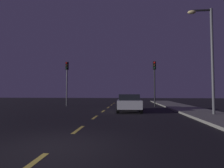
{
  "coord_description": "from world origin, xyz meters",
  "views": [
    {
      "loc": [
        2.13,
        -4.96,
        1.58
      ],
      "look_at": [
        0.46,
        13.36,
        2.46
      ],
      "focal_mm": 28.74,
      "sensor_mm": 36.0,
      "label": 1
    }
  ],
  "objects_px": {
    "traffic_signal_right": "(155,75)",
    "street_lamp_right": "(209,51)",
    "traffic_signal_left": "(67,75)",
    "car_stopped_ahead": "(129,102)"
  },
  "relations": [
    {
      "from": "traffic_signal_left",
      "to": "street_lamp_right",
      "type": "bearing_deg",
      "value": -31.28
    },
    {
      "from": "car_stopped_ahead",
      "to": "street_lamp_right",
      "type": "distance_m",
      "value": 7.01
    },
    {
      "from": "traffic_signal_left",
      "to": "traffic_signal_right",
      "type": "bearing_deg",
      "value": -0.0
    },
    {
      "from": "traffic_signal_left",
      "to": "car_stopped_ahead",
      "type": "height_order",
      "value": "traffic_signal_left"
    },
    {
      "from": "traffic_signal_right",
      "to": "car_stopped_ahead",
      "type": "xyz_separation_m",
      "value": [
        -2.87,
        -4.98,
        -2.78
      ]
    },
    {
      "from": "car_stopped_ahead",
      "to": "traffic_signal_right",
      "type": "bearing_deg",
      "value": 60.08
    },
    {
      "from": "traffic_signal_left",
      "to": "car_stopped_ahead",
      "type": "bearing_deg",
      "value": -34.85
    },
    {
      "from": "traffic_signal_right",
      "to": "car_stopped_ahead",
      "type": "distance_m",
      "value": 6.39
    },
    {
      "from": "traffic_signal_right",
      "to": "street_lamp_right",
      "type": "xyz_separation_m",
      "value": [
        2.52,
        -7.62,
        0.85
      ]
    },
    {
      "from": "traffic_signal_left",
      "to": "car_stopped_ahead",
      "type": "relative_size",
      "value": 1.24
    }
  ]
}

